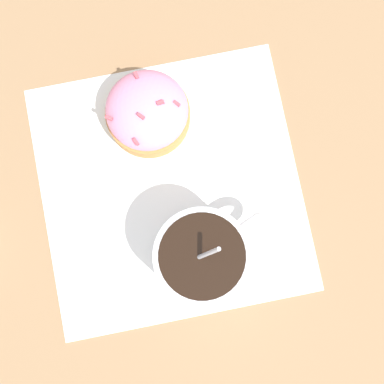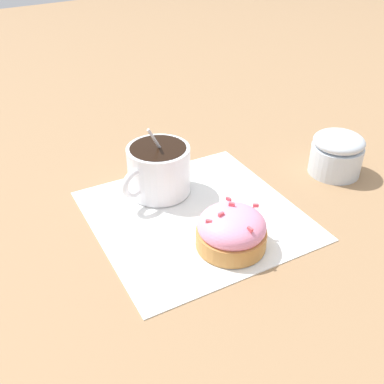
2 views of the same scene
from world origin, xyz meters
name	(u,v)px [view 1 (image 1 of 2)]	position (x,y,z in m)	size (l,w,h in m)	color
ground_plane	(175,187)	(0.00, 0.00, 0.00)	(3.00, 3.00, 0.00)	#93704C
paper_napkin	(175,187)	(0.00, 0.00, 0.00)	(0.29, 0.29, 0.00)	white
coffee_cup	(207,254)	(0.08, 0.01, 0.04)	(0.09, 0.11, 0.10)	white
frosted_pastry	(149,112)	(-0.08, 0.00, 0.03)	(0.09, 0.09, 0.05)	#C18442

